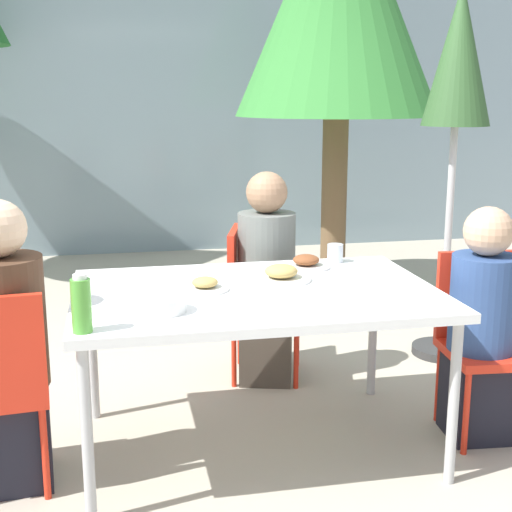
{
  "coord_description": "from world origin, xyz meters",
  "views": [
    {
      "loc": [
        -0.59,
        -2.93,
        1.57
      ],
      "look_at": [
        0.0,
        0.0,
        0.89
      ],
      "focal_mm": 50.0,
      "sensor_mm": 36.0,
      "label": 1
    }
  ],
  "objects_px": {
    "chair_right": "(484,330)",
    "salad_bowl": "(161,304)",
    "drinking_cup": "(335,253)",
    "person_far": "(266,282)",
    "bottle": "(81,305)",
    "chair_far": "(253,292)",
    "person_left": "(7,352)",
    "closed_umbrella": "(458,74)",
    "person_right": "(481,329)"
  },
  "relations": [
    {
      "from": "person_right",
      "to": "drinking_cup",
      "type": "xyz_separation_m",
      "value": [
        -0.54,
        0.52,
        0.26
      ]
    },
    {
      "from": "closed_umbrella",
      "to": "bottle",
      "type": "distance_m",
      "value": 2.64
    },
    {
      "from": "chair_right",
      "to": "salad_bowl",
      "type": "relative_size",
      "value": 4.34
    },
    {
      "from": "chair_far",
      "to": "person_far",
      "type": "height_order",
      "value": "person_far"
    },
    {
      "from": "person_far",
      "to": "drinking_cup",
      "type": "distance_m",
      "value": 0.49
    },
    {
      "from": "drinking_cup",
      "to": "chair_right",
      "type": "bearing_deg",
      "value": -36.96
    },
    {
      "from": "person_right",
      "to": "chair_far",
      "type": "xyz_separation_m",
      "value": [
        -0.88,
        0.93,
        -0.03
      ]
    },
    {
      "from": "person_far",
      "to": "bottle",
      "type": "height_order",
      "value": "person_far"
    },
    {
      "from": "person_right",
      "to": "chair_far",
      "type": "distance_m",
      "value": 1.28
    },
    {
      "from": "person_far",
      "to": "closed_umbrella",
      "type": "distance_m",
      "value": 1.62
    },
    {
      "from": "person_right",
      "to": "bottle",
      "type": "bearing_deg",
      "value": 16.05
    },
    {
      "from": "chair_far",
      "to": "salad_bowl",
      "type": "height_order",
      "value": "chair_far"
    },
    {
      "from": "chair_right",
      "to": "drinking_cup",
      "type": "xyz_separation_m",
      "value": [
        -0.6,
        0.45,
        0.3
      ]
    },
    {
      "from": "person_right",
      "to": "closed_umbrella",
      "type": "bearing_deg",
      "value": -102.7
    },
    {
      "from": "bottle",
      "to": "person_left",
      "type": "bearing_deg",
      "value": 133.21
    },
    {
      "from": "chair_right",
      "to": "chair_far",
      "type": "bearing_deg",
      "value": -37.28
    },
    {
      "from": "chair_far",
      "to": "closed_umbrella",
      "type": "height_order",
      "value": "closed_umbrella"
    },
    {
      "from": "drinking_cup",
      "to": "person_far",
      "type": "bearing_deg",
      "value": 129.64
    },
    {
      "from": "chair_far",
      "to": "drinking_cup",
      "type": "height_order",
      "value": "chair_far"
    },
    {
      "from": "chair_right",
      "to": "salad_bowl",
      "type": "xyz_separation_m",
      "value": [
        -1.52,
        -0.23,
        0.28
      ]
    },
    {
      "from": "person_left",
      "to": "drinking_cup",
      "type": "distance_m",
      "value": 1.63
    },
    {
      "from": "person_right",
      "to": "salad_bowl",
      "type": "distance_m",
      "value": 1.49
    },
    {
      "from": "drinking_cup",
      "to": "closed_umbrella",
      "type": "bearing_deg",
      "value": 30.56
    },
    {
      "from": "person_left",
      "to": "chair_right",
      "type": "distance_m",
      "value": 2.13
    },
    {
      "from": "chair_right",
      "to": "chair_far",
      "type": "height_order",
      "value": "same"
    },
    {
      "from": "chair_right",
      "to": "person_right",
      "type": "relative_size",
      "value": 0.78
    },
    {
      "from": "person_left",
      "to": "person_far",
      "type": "relative_size",
      "value": 1.01
    },
    {
      "from": "person_far",
      "to": "closed_umbrella",
      "type": "height_order",
      "value": "closed_umbrella"
    },
    {
      "from": "chair_far",
      "to": "person_far",
      "type": "relative_size",
      "value": 0.72
    },
    {
      "from": "person_left",
      "to": "chair_far",
      "type": "xyz_separation_m",
      "value": [
        1.18,
        0.94,
        -0.08
      ]
    },
    {
      "from": "closed_umbrella",
      "to": "drinking_cup",
      "type": "bearing_deg",
      "value": -149.44
    },
    {
      "from": "person_right",
      "to": "bottle",
      "type": "xyz_separation_m",
      "value": [
        -1.75,
        -0.34,
        0.32
      ]
    },
    {
      "from": "person_far",
      "to": "salad_bowl",
      "type": "distance_m",
      "value": 1.22
    },
    {
      "from": "chair_far",
      "to": "person_left",
      "type": "bearing_deg",
      "value": -36.08
    },
    {
      "from": "person_left",
      "to": "closed_umbrella",
      "type": "height_order",
      "value": "closed_umbrella"
    },
    {
      "from": "chair_right",
      "to": "person_far",
      "type": "distance_m",
      "value": 1.18
    },
    {
      "from": "chair_right",
      "to": "salad_bowl",
      "type": "distance_m",
      "value": 1.56
    },
    {
      "from": "salad_bowl",
      "to": "closed_umbrella",
      "type": "bearing_deg",
      "value": 33.54
    },
    {
      "from": "person_far",
      "to": "salad_bowl",
      "type": "height_order",
      "value": "person_far"
    },
    {
      "from": "chair_far",
      "to": "drinking_cup",
      "type": "xyz_separation_m",
      "value": [
        0.34,
        -0.41,
        0.3
      ]
    },
    {
      "from": "chair_right",
      "to": "drinking_cup",
      "type": "height_order",
      "value": "chair_right"
    },
    {
      "from": "drinking_cup",
      "to": "chair_far",
      "type": "bearing_deg",
      "value": 130.16
    },
    {
      "from": "chair_far",
      "to": "person_far",
      "type": "distance_m",
      "value": 0.12
    },
    {
      "from": "drinking_cup",
      "to": "salad_bowl",
      "type": "xyz_separation_m",
      "value": [
        -0.92,
        -0.67,
        -0.02
      ]
    },
    {
      "from": "chair_right",
      "to": "closed_umbrella",
      "type": "relative_size",
      "value": 0.39
    },
    {
      "from": "person_far",
      "to": "bottle",
      "type": "bearing_deg",
      "value": -22.26
    },
    {
      "from": "person_right",
      "to": "salad_bowl",
      "type": "xyz_separation_m",
      "value": [
        -1.46,
        -0.15,
        0.25
      ]
    },
    {
      "from": "person_left",
      "to": "chair_far",
      "type": "distance_m",
      "value": 1.51
    },
    {
      "from": "closed_umbrella",
      "to": "chair_right",
      "type": "bearing_deg",
      "value": -105.98
    },
    {
      "from": "person_left",
      "to": "person_far",
      "type": "distance_m",
      "value": 1.52
    }
  ]
}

